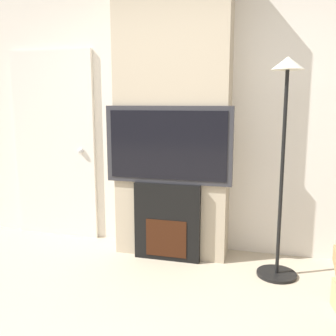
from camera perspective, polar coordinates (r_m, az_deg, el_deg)
The scene contains 6 objects.
wall_back at distance 3.74m, azimuth 1.52°, elevation 8.26°, with size 6.00×0.06×2.70m.
chimney_breast at distance 3.54m, azimuth 0.74°, elevation 8.16°, with size 1.06×0.35×2.70m.
fireplace at distance 3.54m, azimuth -0.01°, elevation -8.13°, with size 0.62×0.15×0.73m.
television at distance 3.38m, azimuth -0.01°, elevation 3.51°, with size 1.17×0.07×0.70m.
floor_lamp at distance 3.15m, azimuth 17.25°, elevation 4.55°, with size 0.34×0.34×1.81m.
entry_door at distance 4.24m, azimuth -16.90°, elevation 3.27°, with size 0.95×0.09×2.00m.
Camera 1 is at (0.86, -1.60, 1.46)m, focal length 40.00 mm.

